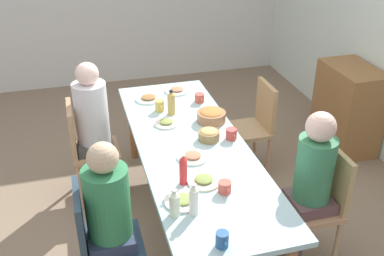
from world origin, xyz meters
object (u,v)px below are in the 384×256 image
Objects in this scene: bottle_1 at (171,103)px; bottle_3 at (175,203)px; chair_2 at (319,199)px; cup_4 at (225,187)px; bowl_1 at (211,116)px; cup_2 at (231,134)px; chair_3 at (99,239)px; bowl_0 at (209,135)px; person_1 at (94,120)px; cup_1 at (160,106)px; plate_2 at (183,200)px; plate_4 at (149,98)px; cup_0 at (222,240)px; chair_0 at (255,123)px; plate_3 at (204,180)px; person_3 at (110,211)px; cup_3 at (200,98)px; chair_1 at (86,145)px; plate_1 at (193,156)px; bottle_0 at (183,170)px; bottle_2 at (194,200)px; side_cabinet at (348,108)px; dining_table at (192,153)px; plate_0 at (177,90)px; plate_5 at (166,123)px; person_2 at (312,177)px.

bottle_1 is 1.37m from bottle_3.
cup_4 is at bearing -87.78° from chair_2.
cup_2 is at bearing 10.90° from bowl_1.
bowl_0 is (-0.66, 0.94, 0.28)m from chair_3.
person_1 is 10.66× the size of cup_1.
bottle_1 is (-0.22, -0.30, 0.05)m from bowl_1.
cup_2 reaches higher than plate_2.
chair_2 is 1.82m from plate_4.
cup_0 is at bearing -13.65° from bowl_0.
plate_3 is at bearing -37.20° from chair_0.
cup_3 is (-1.35, 0.98, 0.06)m from person_3.
chair_3 is 7.32× the size of cup_2.
chair_1 is 0.71× the size of person_1.
cup_2 is (-1.13, 0.46, -0.00)m from cup_0.
plate_1 is 2.09× the size of cup_0.
bottle_0 is 1.06× the size of bottle_2.
chair_1 and side_cabinet have the same top height.
bottle_0 is (0.49, -0.52, 0.07)m from cup_2.
plate_2 is at bearing -20.17° from dining_table.
plate_0 is at bearing 146.24° from cup_1.
cup_1 is (-1.77, 0.01, 0.00)m from cup_0.
bottle_3 reaches higher than bowl_0.
bottle_1 reaches higher than cup_3.
chair_1 and chair_3 have the same top height.
dining_table is 10.34× the size of plate_2.
bowl_0 is at bearing -135.74° from chair_2.
cup_2 is at bearing 34.62° from cup_1.
chair_2 is 5.32× the size of bowl_0.
person_3 is at bearing -29.69° from bottle_1.
chair_2 is at bearing 90.00° from chair_3.
cup_0 is 0.90× the size of cup_2.
cup_1 is (-1.15, -0.06, 0.04)m from plate_3.
person_1 is 5.76× the size of bottle_2.
bottle_1 reaches higher than plate_3.
bottle_2 is at bearing -35.34° from chair_0.
chair_1 is at bearing -87.06° from cup_1.
chair_1 is 1.25m from person_3.
chair_2 is 0.96m from bowl_0.
bowl_1 is (0.28, 0.97, 0.05)m from person_1.
person_3 is 1.20m from cup_2.
plate_5 is at bearing -130.24° from cup_2.
chair_2 reaches higher than plate_3.
person_3 is 5.22× the size of plate_0.
chair_1 is 1.00× the size of chair_2.
bowl_0 is at bearing 159.49° from plate_3.
person_2 is at bearing 32.09° from bottle_1.
person_3 is at bearing -26.93° from plate_0.
bottle_0 reaches higher than plate_2.
cup_2 is (-0.51, 0.38, 0.03)m from plate_3.
bottle_3 is (0.82, -0.47, 0.04)m from bowl_0.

